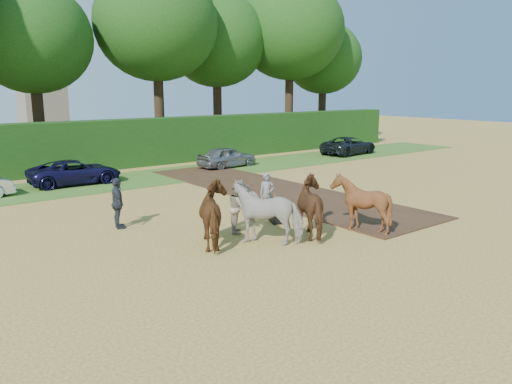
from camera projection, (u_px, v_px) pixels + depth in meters
ground at (364, 227)px, 18.05m from camera, size 120.00×120.00×0.00m
earth_strip at (272, 190)px, 24.34m from camera, size 4.50×17.00×0.05m
grass_verge at (175, 174)px, 28.84m from camera, size 50.00×5.00×0.03m
hedgerow at (140, 142)px, 32.01m from camera, size 46.00×1.60×3.00m
spectator_near at (239, 208)px, 17.21m from camera, size 1.05×1.09×1.76m
spectator_far at (118, 203)px, 17.68m from camera, size 0.66×1.15×1.84m
plough_team at (292, 208)px, 16.63m from camera, size 6.93×5.24×2.00m
parked_cars at (158, 164)px, 28.30m from camera, size 35.27×3.25×1.36m
treeline at (88, 23)px, 31.92m from camera, size 48.70×10.60×14.21m
church at (34, 13)px, 60.07m from camera, size 5.20×5.20×27.00m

